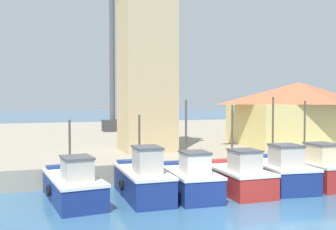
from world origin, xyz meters
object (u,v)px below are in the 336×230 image
object	(u,v)px
fishing_boat_far_left	(73,185)
fishing_boat_center	(278,172)
fishing_boat_left_inner	(190,180)
clock_tower	(147,29)
fishing_boat_left_outer	(143,180)
port_crane_near	(112,54)
fishing_boat_mid_right	(312,169)
fishing_boat_mid_left	(237,177)
warehouse_right	(299,112)

from	to	relation	value
fishing_boat_far_left	fishing_boat_center	world-z (taller)	fishing_boat_center
fishing_boat_left_inner	fishing_boat_center	bearing A→B (deg)	2.14
clock_tower	fishing_boat_far_left	bearing A→B (deg)	-126.50
fishing_boat_left_outer	port_crane_near	world-z (taller)	port_crane_near
fishing_boat_far_left	fishing_boat_mid_right	distance (m)	12.23
fishing_boat_far_left	port_crane_near	bearing A→B (deg)	74.76
fishing_boat_far_left	fishing_boat_mid_left	distance (m)	7.63
clock_tower	fishing_boat_mid_right	bearing A→B (deg)	-50.08
fishing_boat_left_inner	warehouse_right	distance (m)	15.46
clock_tower	port_crane_near	bearing A→B (deg)	86.30
fishing_boat_mid_right	fishing_boat_center	bearing A→B (deg)	-176.21
fishing_boat_left_outer	fishing_boat_mid_right	world-z (taller)	fishing_boat_mid_right
port_crane_near	fishing_boat_mid_right	bearing A→B (deg)	-77.31
warehouse_right	fishing_boat_mid_left	bearing A→B (deg)	-140.00
fishing_boat_left_inner	fishing_boat_center	size ratio (longest dim) A/B	0.91
fishing_boat_mid_left	clock_tower	bearing A→B (deg)	103.76
fishing_boat_left_inner	clock_tower	bearing A→B (deg)	87.11
fishing_boat_mid_left	warehouse_right	xyz separation A→B (m)	(10.16, 8.52, 2.72)
fishing_boat_far_left	fishing_boat_left_inner	world-z (taller)	fishing_boat_left_inner
warehouse_right	fishing_boat_left_outer	bearing A→B (deg)	-151.24
fishing_boat_left_outer	fishing_boat_left_inner	xyz separation A→B (m)	(2.09, -0.43, -0.07)
fishing_boat_mid_left	port_crane_near	xyz separation A→B (m)	(-0.95, 25.17, 8.50)
fishing_boat_left_inner	warehouse_right	world-z (taller)	warehouse_right
fishing_boat_mid_right	warehouse_right	size ratio (longest dim) A/B	0.51
fishing_boat_left_outer	warehouse_right	bearing A→B (deg)	28.76
fishing_boat_left_inner	fishing_boat_mid_right	size ratio (longest dim) A/B	0.87
fishing_boat_mid_left	fishing_boat_center	bearing A→B (deg)	4.69
fishing_boat_far_left	port_crane_near	xyz separation A→B (m)	(6.63, 24.32, 8.52)
fishing_boat_center	port_crane_near	distance (m)	26.58
fishing_boat_far_left	warehouse_right	world-z (taller)	warehouse_right
fishing_boat_center	clock_tower	distance (m)	12.42
fishing_boat_left_outer	fishing_boat_mid_right	bearing A→B (deg)	-0.65
fishing_boat_left_inner	fishing_boat_mid_right	distance (m)	7.11
fishing_boat_left_outer	port_crane_near	distance (m)	26.36
clock_tower	warehouse_right	size ratio (longest dim) A/B	1.68
fishing_boat_center	port_crane_near	world-z (taller)	port_crane_near
fishing_boat_far_left	fishing_boat_left_outer	xyz separation A→B (m)	(3.02, -0.40, 0.11)
fishing_boat_left_inner	fishing_boat_mid_left	world-z (taller)	fishing_boat_left_inner
fishing_boat_mid_right	clock_tower	distance (m)	13.28
fishing_boat_left_inner	port_crane_near	distance (m)	26.59
fishing_boat_far_left	fishing_boat_mid_right	xyz separation A→B (m)	(12.22, -0.50, 0.07)
fishing_boat_left_outer	fishing_boat_center	xyz separation A→B (m)	(6.99, -0.25, -0.04)
fishing_boat_far_left	fishing_boat_left_inner	bearing A→B (deg)	-9.21
fishing_boat_mid_left	warehouse_right	bearing A→B (deg)	40.00
fishing_boat_mid_left	fishing_boat_mid_right	distance (m)	4.65
fishing_boat_far_left	fishing_boat_center	distance (m)	10.04
warehouse_right	port_crane_near	xyz separation A→B (m)	(-11.11, 16.65, 5.77)
fishing_boat_far_left	fishing_boat_left_outer	distance (m)	3.05
fishing_boat_center	clock_tower	xyz separation A→B (m)	(-4.48, 8.13, 8.26)
fishing_boat_mid_right	warehouse_right	distance (m)	10.22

